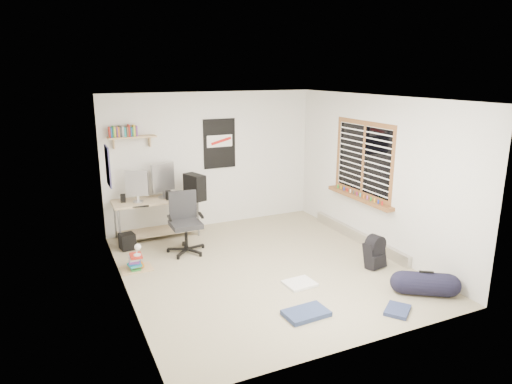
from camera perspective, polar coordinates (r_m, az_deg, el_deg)
name	(u,v)px	position (r m, az deg, el deg)	size (l,w,h in m)	color
floor	(264,268)	(6.95, 1.00, -9.45)	(4.00, 4.50, 0.01)	gray
ceiling	(265,98)	(6.34, 1.11, 11.70)	(4.00, 4.50, 0.01)	white
back_wall	(212,160)	(8.57, -5.54, 4.01)	(4.00, 0.01, 2.50)	silver
left_wall	(121,203)	(5.97, -16.57, -1.37)	(0.01, 4.50, 2.50)	silver
right_wall	(376,174)	(7.60, 14.81, 2.18)	(0.01, 4.50, 2.50)	silver
desk	(157,217)	(8.25, -12.31, -3.05)	(1.48, 0.65, 0.68)	tan
monitor_left	(137,192)	(7.94, -14.60, 0.05)	(0.39, 0.10, 0.42)	#B0B1B6
monitor_right	(163,185)	(8.13, -11.50, 0.80)	(0.45, 0.11, 0.49)	#959599
pc_tower	(195,187)	(8.02, -7.67, 0.63)	(0.20, 0.43, 0.45)	black
keyboard	(136,206)	(7.84, -14.75, -1.70)	(0.41, 0.14, 0.02)	black
speaker_left	(123,199)	(8.05, -16.28, -0.84)	(0.08, 0.08, 0.17)	black
speaker_right	(168,196)	(8.02, -10.90, -0.49)	(0.09, 0.09, 0.18)	black
office_chair	(186,224)	(7.41, -8.79, -3.93)	(0.65, 0.65, 0.99)	#242527
wall_shelf	(132,137)	(8.02, -15.24, 6.65)	(0.80, 0.22, 0.24)	tan
poster_back_wall	(220,144)	(8.54, -4.58, 6.04)	(0.62, 0.03, 0.92)	black
poster_left_wall	(108,166)	(7.07, -18.03, 3.09)	(0.02, 0.42, 0.60)	navy
window	(363,159)	(7.75, 13.19, 4.04)	(0.10, 1.50, 1.26)	brown
baseboard_heater	(358,236)	(8.11, 12.65, -5.43)	(0.08, 2.50, 0.18)	#B7B2A8
backpack	(375,255)	(7.10, 14.60, -7.61)	(0.30, 0.24, 0.40)	black
duffel_bag	(425,285)	(6.50, 20.38, -10.81)	(0.31, 0.31, 0.60)	black
tshirt	(300,283)	(6.44, 5.48, -11.31)	(0.41, 0.34, 0.04)	silver
jeans_a	(306,313)	(5.72, 6.29, -14.82)	(0.53, 0.34, 0.06)	navy
jeans_b	(397,310)	(6.02, 17.27, -13.92)	(0.36, 0.27, 0.04)	navy
book_stack	(136,260)	(7.06, -14.78, -8.18)	(0.40, 0.33, 0.27)	brown
desk_lamp	(137,245)	(6.96, -14.71, -6.47)	(0.11, 0.18, 0.18)	silver
subwoofer	(127,241)	(7.85, -15.79, -5.94)	(0.23, 0.23, 0.26)	black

